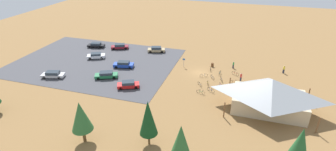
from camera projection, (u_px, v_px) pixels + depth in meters
ground at (200, 73)px, 58.98m from camera, size 160.00×160.00×0.00m
parking_lot_asphalt at (96, 62)px, 64.41m from camera, size 37.97×28.09×0.05m
bike_pavilion at (270, 93)px, 44.62m from camera, size 14.17×9.45×5.86m
trash_bin at (212, 65)px, 61.72m from camera, size 0.60×0.60×0.90m
lot_sign at (184, 61)px, 61.19m from camera, size 0.56×0.08×2.20m
pine_center at (299, 148)px, 29.52m from camera, size 3.01×3.01×8.13m
pine_east at (181, 141)px, 32.14m from camera, size 2.52×2.52×6.66m
pine_far_east at (148, 118)px, 36.15m from camera, size 2.56×2.56×7.18m
pine_far_west at (81, 116)px, 36.78m from camera, size 2.99×2.99×6.60m
bicycle_white_lone_west at (200, 84)px, 53.46m from camera, size 1.13×1.38×0.79m
bicycle_silver_trailside at (212, 78)px, 56.08m from camera, size 1.03×1.50×0.87m
bicycle_blue_back_row at (211, 90)px, 51.30m from camera, size 1.53×1.07×0.86m
bicycle_purple_yard_front at (220, 85)px, 53.11m from camera, size 0.73×1.51×0.83m
bicycle_black_yard_center at (210, 69)px, 59.82m from camera, size 0.48×1.65×0.82m
bicycle_teal_lone_east at (220, 73)px, 58.08m from camera, size 0.48×1.74×0.87m
bicycle_yellow_front_row at (208, 83)px, 53.93m from camera, size 0.50×1.62×0.86m
bicycle_red_near_sign at (235, 74)px, 57.76m from camera, size 1.53×0.92×0.85m
bicycle_green_mid_cluster at (201, 92)px, 50.64m from camera, size 1.71×0.54×0.83m
bicycle_orange_yard_right at (234, 82)px, 54.48m from camera, size 1.58×0.73×0.76m
bicycle_white_yard_left at (204, 75)px, 56.93m from camera, size 1.67×0.79×0.89m
bicycle_silver_near_porch at (221, 79)px, 55.33m from camera, size 0.72×1.70×0.83m
car_silver_mid_lot at (53, 74)px, 56.60m from camera, size 5.03×3.02×1.37m
car_white_back_corner at (96, 56)px, 66.03m from camera, size 4.66×3.54×1.36m
car_blue_end_stall at (124, 64)px, 61.20m from camera, size 4.83×2.75×1.44m
car_green_near_entry at (106, 75)px, 56.41m from camera, size 5.09×3.68×1.39m
car_tan_by_curb at (156, 49)px, 69.85m from camera, size 4.78×2.94×1.43m
car_maroon_aisle_side at (120, 46)px, 71.95m from camera, size 4.94×3.45×1.37m
car_black_far_end at (96, 45)px, 72.93m from camera, size 4.86×2.71×1.34m
car_red_second_row at (128, 85)px, 52.55m from camera, size 4.65×3.40×1.39m
visitor_crossing_yard at (241, 77)px, 55.02m from camera, size 0.36×0.39×1.84m
visitor_at_bikes at (284, 69)px, 58.46m from camera, size 0.39×0.36×1.83m
visitor_by_pavilion at (233, 65)px, 60.86m from camera, size 0.36×0.36×1.63m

